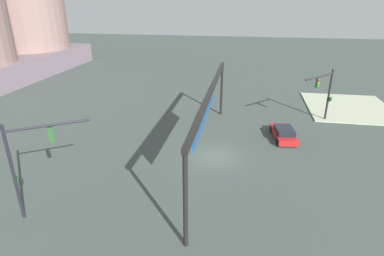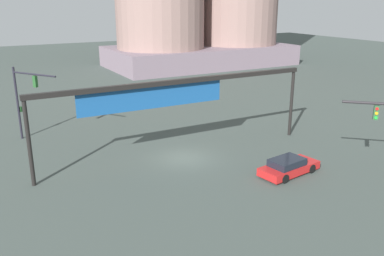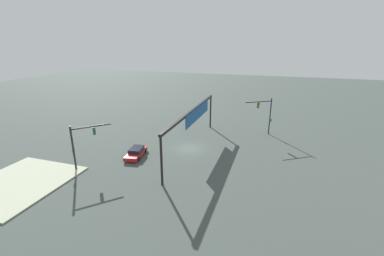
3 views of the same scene
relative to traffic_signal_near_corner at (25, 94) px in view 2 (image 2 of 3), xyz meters
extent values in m
plane|color=#3E4844|center=(9.88, -10.44, -4.17)|extent=(187.03, 187.03, 0.00)
cylinder|color=black|center=(-0.57, 0.81, -0.97)|extent=(0.19, 0.19, 6.39)
cylinder|color=black|center=(0.77, -1.17, 1.78)|extent=(2.79, 4.05, 0.14)
cube|color=#204E23|center=(0.79, -1.21, 1.18)|extent=(0.39, 0.41, 0.95)
cylinder|color=red|center=(0.92, -1.12, 1.48)|extent=(0.16, 0.20, 0.20)
cylinder|color=orange|center=(0.92, -1.12, 1.18)|extent=(0.16, 0.20, 0.20)
cylinder|color=green|center=(0.92, -1.12, 0.88)|extent=(0.16, 0.20, 0.20)
cube|color=#204E23|center=(-0.37, 0.94, -1.53)|extent=(0.37, 0.38, 0.44)
cylinder|color=#252226|center=(19.19, -20.16, 1.23)|extent=(3.67, 3.43, 0.18)
cube|color=#284F2F|center=(18.99, -19.97, 0.61)|extent=(0.41, 0.41, 0.95)
cylinder|color=red|center=(18.88, -20.09, 0.91)|extent=(0.19, 0.18, 0.20)
cylinder|color=orange|center=(18.88, -20.09, 0.61)|extent=(0.19, 0.18, 0.20)
cylinder|color=green|center=(18.88, -20.09, 0.31)|extent=(0.19, 0.18, 0.20)
cylinder|color=black|center=(-1.19, -9.88, -1.26)|extent=(0.28, 0.28, 5.81)
cylinder|color=black|center=(20.96, -9.88, -1.26)|extent=(0.28, 0.28, 5.81)
cube|color=black|center=(9.88, -9.88, 1.82)|extent=(22.55, 0.35, 0.35)
cube|color=#194F8F|center=(7.73, -9.66, 0.92)|extent=(11.40, 0.08, 1.90)
cube|color=slate|center=(34.63, 30.20, -2.37)|extent=(33.35, 17.23, 3.60)
cube|color=red|center=(14.95, -16.62, -3.73)|extent=(4.83, 2.48, 0.55)
cube|color=black|center=(14.68, -16.66, -3.21)|extent=(2.61, 1.94, 0.50)
cylinder|color=black|center=(16.25, -15.57, -3.85)|extent=(0.66, 0.31, 0.64)
cylinder|color=black|center=(16.49, -17.27, -3.85)|extent=(0.66, 0.31, 0.64)
cylinder|color=black|center=(13.42, -15.98, -3.85)|extent=(0.66, 0.31, 0.64)
cylinder|color=black|center=(13.66, -17.68, -3.85)|extent=(0.66, 0.31, 0.64)
camera|label=1|loc=(-14.97, -12.64, 8.86)|focal=29.57mm
camera|label=2|loc=(-4.04, -36.89, 7.68)|focal=38.54mm
camera|label=3|loc=(45.30, 1.58, 11.52)|focal=24.82mm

